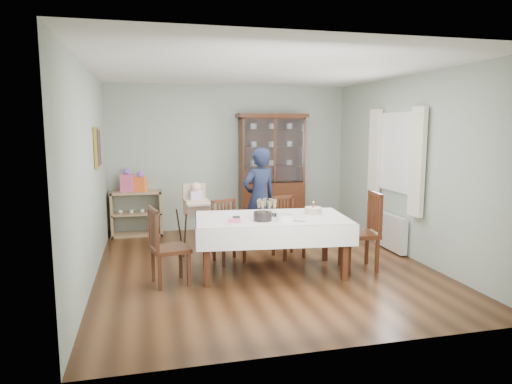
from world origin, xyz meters
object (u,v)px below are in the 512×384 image
object	(u,v)px
chair_far_left	(229,244)
woman	(259,199)
chair_end_left	(169,262)
champagne_tray	(267,211)
sideboard	(137,213)
gift_bag_pink	(127,181)
high_chair	(197,224)
chair_far_right	(288,239)
birthday_cake	(313,211)
gift_bag_orange	(141,182)
dining_table	(271,244)
china_cabinet	(272,170)
chair_end_right	(360,246)

from	to	relation	value
chair_far_left	woman	bearing A→B (deg)	28.50
chair_end_left	champagne_tray	distance (m)	1.44
sideboard	gift_bag_pink	world-z (taller)	gift_bag_pink
high_chair	gift_bag_pink	bearing A→B (deg)	124.11
woman	gift_bag_pink	distance (m)	2.47
chair_far_left	chair_end_left	distance (m)	1.17
chair_far_right	woman	xyz separation A→B (m)	(-0.31, 0.53, 0.54)
high_chair	champagne_tray	distance (m)	1.52
birthday_cake	gift_bag_orange	size ratio (longest dim) A/B	0.73
chair_far_left	champagne_tray	world-z (taller)	champagne_tray
chair_end_left	chair_far_left	bearing A→B (deg)	-61.11
dining_table	chair_end_left	distance (m)	1.37
china_cabinet	sideboard	distance (m)	2.60
woman	champagne_tray	xyz separation A→B (m)	(-0.18, -1.13, 0.02)
high_chair	champagne_tray	xyz separation A→B (m)	(0.81, -1.22, 0.40)
sideboard	high_chair	distance (m)	1.59
chair_far_right	high_chair	xyz separation A→B (m)	(-1.30, 0.63, 0.16)
champagne_tray	birthday_cake	distance (m)	0.64
china_cabinet	champagne_tray	size ratio (longest dim) A/B	5.87
sideboard	gift_bag_pink	size ratio (longest dim) A/B	2.12
chair_far_right	high_chair	size ratio (longest dim) A/B	0.83
birthday_cake	gift_bag_orange	distance (m)	3.43
chair_far_right	champagne_tray	bearing A→B (deg)	-144.15
china_cabinet	high_chair	distance (m)	2.13
high_chair	champagne_tray	size ratio (longest dim) A/B	2.94
chair_far_right	gift_bag_orange	xyz separation A→B (m)	(-2.14, 1.89, 0.69)
birthday_cake	gift_bag_pink	distance (m)	3.59
champagne_tray	gift_bag_orange	distance (m)	2.99
chair_far_left	gift_bag_pink	distance (m)	2.54
sideboard	gift_bag_orange	bearing A→B (deg)	-12.28
chair_end_left	birthday_cake	distance (m)	2.03
china_cabinet	woman	bearing A→B (deg)	-113.12
woman	birthday_cake	xyz separation A→B (m)	(0.46, -1.19, -0.00)
sideboard	chair_far_left	world-z (taller)	chair_far_left
chair_end_right	gift_bag_pink	distance (m)	4.20
dining_table	sideboard	size ratio (longest dim) A/B	2.34
chair_far_left	gift_bag_orange	size ratio (longest dim) A/B	2.45
chair_end_left	gift_bag_pink	bearing A→B (deg)	0.02
birthday_cake	china_cabinet	bearing A→B (deg)	87.30
chair_far_left	woman	world-z (taller)	woman
chair_far_left	chair_end_right	xyz separation A→B (m)	(1.70, -0.74, 0.05)
woman	high_chair	bearing A→B (deg)	-24.05
sideboard	gift_bag_pink	distance (m)	0.60
dining_table	chair_far_left	xyz separation A→B (m)	(-0.47, 0.62, -0.12)
chair_far_left	high_chair	size ratio (longest dim) A/B	0.82
china_cabinet	birthday_cake	size ratio (longest dim) A/B	8.22
gift_bag_orange	chair_far_left	bearing A→B (deg)	-57.93
dining_table	chair_end_right	xyz separation A→B (m)	(1.23, -0.13, -0.07)
chair_far_right	gift_bag_pink	world-z (taller)	gift_bag_pink
chair_far_left	champagne_tray	size ratio (longest dim) A/B	2.40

